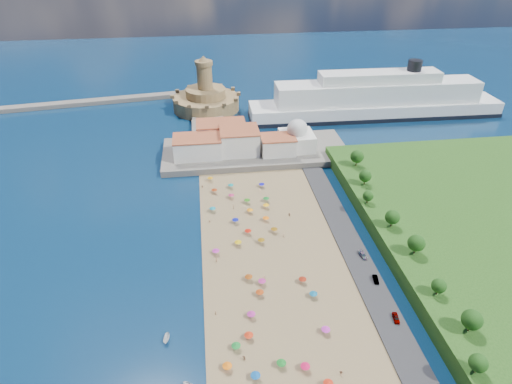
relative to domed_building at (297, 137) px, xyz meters
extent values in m
plane|color=#071938|center=(-30.00, -71.00, -8.97)|extent=(700.00, 700.00, 0.00)
cube|color=#59544C|center=(-20.00, 2.00, -7.47)|extent=(90.00, 36.00, 3.00)
cube|color=#59544C|center=(-42.00, 37.00, -7.77)|extent=(18.00, 70.00, 2.40)
cube|color=#59544C|center=(-140.00, 82.00, -7.67)|extent=(199.03, 34.77, 2.60)
cube|color=silver|center=(-48.00, -2.00, -1.47)|extent=(22.00, 14.00, 9.00)
cube|color=silver|center=(-28.00, 0.00, -0.47)|extent=(18.00, 16.00, 11.00)
cube|color=silver|center=(-10.00, -4.00, -1.97)|extent=(16.00, 12.00, 8.00)
cube|color=silver|center=(-36.00, 12.00, -0.97)|extent=(24.00, 14.00, 10.00)
cube|color=silver|center=(0.00, 0.00, -1.97)|extent=(16.00, 16.00, 8.00)
sphere|color=silver|center=(0.00, 0.00, 4.03)|extent=(10.00, 10.00, 10.00)
cylinder|color=silver|center=(0.00, 0.00, 7.83)|extent=(1.20, 1.20, 1.60)
cylinder|color=#98784C|center=(-42.00, 67.00, -4.97)|extent=(40.00, 40.00, 8.00)
cylinder|color=#98784C|center=(-42.00, 67.00, 1.53)|extent=(24.00, 24.00, 5.00)
cylinder|color=#98784C|center=(-42.00, 67.00, 11.03)|extent=(9.00, 9.00, 14.00)
cylinder|color=#98784C|center=(-42.00, 67.00, 19.23)|extent=(10.40, 10.40, 2.40)
cone|color=#98784C|center=(-42.00, 67.00, 21.93)|extent=(6.00, 6.00, 3.00)
cube|color=black|center=(56.05, 42.55, -7.78)|extent=(148.47, 24.52, 2.38)
cube|color=white|center=(56.05, 42.55, -4.56)|extent=(147.46, 24.10, 8.83)
cube|color=white|center=(56.05, 42.55, 5.74)|extent=(117.97, 19.67, 11.77)
cube|color=white|center=(56.05, 42.55, 14.56)|extent=(68.88, 14.91, 5.88)
cylinder|color=black|center=(75.66, 42.22, 20.45)|extent=(7.85, 7.85, 5.88)
cylinder|color=gray|center=(-16.95, -89.34, -7.72)|extent=(0.07, 0.07, 2.00)
cone|color=maroon|center=(-16.95, -89.34, -6.82)|extent=(2.50, 2.50, 0.60)
cylinder|color=gray|center=(-39.86, -111.54, -7.72)|extent=(0.07, 0.07, 2.00)
cone|color=#157A2A|center=(-39.86, -111.54, -6.82)|extent=(2.50, 2.50, 0.60)
cylinder|color=gray|center=(-31.05, -62.23, -7.72)|extent=(0.07, 0.07, 2.00)
cone|color=red|center=(-31.05, -62.23, -6.82)|extent=(2.50, 2.50, 0.60)
cylinder|color=gray|center=(-31.01, -93.13, -7.72)|extent=(0.07, 0.07, 2.00)
cone|color=#AA3A0D|center=(-31.01, -93.13, -6.82)|extent=(2.50, 2.50, 0.60)
cylinder|color=gray|center=(-22.02, -46.41, -7.72)|extent=(0.07, 0.07, 2.00)
cone|color=#FFAD0D|center=(-22.02, -46.41, -6.82)|extent=(2.50, 2.50, 0.60)
cylinder|color=gray|center=(-41.88, -32.25, -7.72)|extent=(0.07, 0.07, 2.00)
cone|color=#912E0D|center=(-41.88, -32.25, -6.82)|extent=(2.50, 2.50, 0.60)
cylinder|color=gray|center=(-29.08, -41.81, -7.72)|extent=(0.07, 0.07, 2.00)
cone|color=#257214|center=(-29.08, -41.81, -6.82)|extent=(2.50, 2.50, 0.60)
cylinder|color=gray|center=(-42.60, -117.35, -7.72)|extent=(0.07, 0.07, 2.00)
cone|color=orange|center=(-42.60, -117.35, -6.82)|extent=(2.50, 2.50, 0.60)
cylinder|color=gray|center=(-28.80, -48.95, -7.72)|extent=(0.07, 0.07, 2.00)
cone|color=orange|center=(-28.80, -48.95, -6.82)|extent=(2.50, 2.50, 0.60)
cylinder|color=gray|center=(-27.01, -68.11, -7.72)|extent=(0.07, 0.07, 2.00)
cone|color=#835A0B|center=(-27.01, -68.11, -6.82)|extent=(2.50, 2.50, 0.60)
cylinder|color=gray|center=(-21.51, -30.13, -7.72)|extent=(0.07, 0.07, 2.00)
cone|color=#110DB2|center=(-21.51, -30.13, -6.82)|extent=(2.50, 2.50, 0.60)
cylinder|color=gray|center=(-29.64, -88.49, -7.72)|extent=(0.07, 0.07, 2.00)
cone|color=#AF257B|center=(-29.64, -88.49, -6.82)|extent=(2.50, 2.50, 0.60)
cylinder|color=gray|center=(-28.96, -118.24, -7.72)|extent=(0.07, 0.07, 2.00)
cone|color=#157722|center=(-28.96, -118.24, -6.82)|extent=(2.50, 2.50, 0.60)
cylinder|color=gray|center=(-21.43, -62.45, -7.72)|extent=(0.07, 0.07, 2.00)
cone|color=#7C510B|center=(-21.43, -62.45, -6.82)|extent=(2.50, 2.50, 0.60)
cylinder|color=gray|center=(-21.25, -41.55, -7.72)|extent=(0.07, 0.07, 2.00)
cone|color=#147224|center=(-21.25, -41.55, -6.82)|extent=(2.50, 2.50, 0.60)
cylinder|color=gray|center=(-14.99, -109.40, -7.72)|extent=(0.07, 0.07, 2.00)
cone|color=#C92BB7|center=(-14.99, -109.40, -6.82)|extent=(2.50, 2.50, 0.60)
cylinder|color=gray|center=(-23.18, -119.99, -7.72)|extent=(0.07, 0.07, 2.00)
cone|color=#D21049|center=(-23.18, -119.99, -6.82)|extent=(2.50, 2.50, 0.60)
cylinder|color=gray|center=(-43.23, -71.97, -7.72)|extent=(0.07, 0.07, 2.00)
cone|color=#B727A1|center=(-43.23, -71.97, -6.82)|extent=(2.50, 2.50, 0.60)
cylinder|color=gray|center=(-43.16, -46.01, -7.72)|extent=(0.07, 0.07, 2.00)
cone|color=#108194|center=(-43.16, -46.01, -6.82)|extent=(2.50, 2.50, 0.60)
cylinder|color=gray|center=(-34.96, -54.79, -7.72)|extent=(0.07, 0.07, 2.00)
cone|color=#0C13A1|center=(-34.96, -54.79, -6.82)|extent=(2.50, 2.50, 0.60)
cylinder|color=gray|center=(-23.42, -55.12, -7.72)|extent=(0.07, 0.07, 2.00)
cone|color=orange|center=(-23.42, -55.12, -6.82)|extent=(2.50, 2.50, 0.60)
cylinder|color=gray|center=(-33.56, -86.10, -7.72)|extent=(0.07, 0.07, 2.00)
cone|color=#8C3C0C|center=(-33.56, -86.10, -6.82)|extent=(2.50, 2.50, 0.60)
cylinder|color=gray|center=(-43.16, -22.00, -7.72)|extent=(0.07, 0.07, 2.00)
cone|color=#CA8309|center=(-43.16, -22.00, -6.82)|extent=(2.50, 2.50, 0.60)
cylinder|color=gray|center=(-35.12, -37.24, -7.72)|extent=(0.07, 0.07, 2.00)
cone|color=#AF2557|center=(-35.12, -37.24, -6.82)|extent=(2.50, 2.50, 0.60)
cylinder|color=gray|center=(-36.15, -108.58, -7.72)|extent=(0.07, 0.07, 2.00)
cone|color=red|center=(-36.15, -108.58, -6.82)|extent=(2.50, 2.50, 0.60)
cylinder|color=gray|center=(-34.68, -29.14, -7.72)|extent=(0.07, 0.07, 2.00)
cone|color=#0D7C7B|center=(-34.68, -29.14, -6.82)|extent=(2.50, 2.50, 0.60)
cone|color=red|center=(-18.74, -125.30, -6.82)|extent=(2.50, 2.50, 0.60)
cylinder|color=gray|center=(-34.59, -101.32, -7.72)|extent=(0.07, 0.07, 2.00)
cone|color=#AB2485|center=(-34.59, -101.32, -6.82)|extent=(2.50, 2.50, 0.60)
cylinder|color=gray|center=(-15.09, -95.86, -7.72)|extent=(0.07, 0.07, 2.00)
cone|color=#0F608A|center=(-15.09, -95.86, -6.82)|extent=(2.50, 2.50, 0.60)
cylinder|color=gray|center=(-35.23, -68.29, -7.72)|extent=(0.07, 0.07, 2.00)
cone|color=#DFB50C|center=(-35.23, -68.29, -6.82)|extent=(2.50, 2.50, 0.60)
cylinder|color=gray|center=(-35.91, -120.93, -7.72)|extent=(0.07, 0.07, 2.00)
cone|color=#0C50A1|center=(-35.91, -120.93, -6.82)|extent=(2.50, 2.50, 0.60)
imported|color=tan|center=(-38.04, -114.99, -7.91)|extent=(1.29, 1.50, 1.63)
imported|color=tan|center=(-18.46, -65.85, -7.81)|extent=(0.57, 0.75, 1.83)
imported|color=tan|center=(-13.86, -53.06, -7.84)|extent=(1.70, 1.16, 1.76)
imported|color=tan|center=(-28.66, -86.66, -7.78)|extent=(0.90, 1.08, 1.88)
imported|color=tan|center=(-43.37, -76.03, -7.79)|extent=(1.13, 1.05, 1.87)
imported|color=tan|center=(-44.67, -53.58, -7.93)|extent=(1.03, 0.60, 1.59)
imported|color=tan|center=(-14.67, -122.55, -7.78)|extent=(1.20, 0.95, 1.90)
imported|color=tan|center=(-34.93, -45.02, -7.88)|extent=(1.03, 1.02, 1.68)
imported|color=tan|center=(-44.59, -98.92, -7.84)|extent=(0.70, 0.77, 1.77)
imported|color=tan|center=(-22.72, -34.15, -7.91)|extent=(1.17, 1.18, 1.64)
imported|color=tan|center=(-46.78, -27.67, -7.94)|extent=(0.99, 0.62, 1.58)
imported|color=white|center=(-58.27, -106.03, -8.25)|extent=(2.01, 3.94, 1.45)
imported|color=gray|center=(6.00, -80.09, -7.64)|extent=(2.45, 4.60, 1.27)
imported|color=gray|center=(6.00, -107.68, -7.59)|extent=(2.26, 4.24, 1.37)
imported|color=gray|center=(6.00, -91.89, -7.63)|extent=(1.90, 4.09, 1.30)
cylinder|color=#382314|center=(15.25, -129.68, -1.75)|extent=(0.50, 0.50, 2.44)
sphere|color=#14380F|center=(15.25, -129.68, 0.44)|extent=(4.39, 4.39, 4.39)
cylinder|color=#382314|center=(20.36, -118.06, -1.48)|extent=(0.50, 0.50, 2.98)
sphere|color=#14380F|center=(20.36, -118.06, 1.20)|extent=(5.37, 5.37, 5.37)
cylinder|color=#382314|center=(18.55, -104.64, -1.80)|extent=(0.50, 0.50, 2.36)
sphere|color=#14380F|center=(18.55, -104.64, 0.32)|extent=(4.24, 4.24, 4.24)
cylinder|color=#382314|center=(20.04, -86.72, -1.44)|extent=(0.50, 0.50, 3.07)
sphere|color=#14380F|center=(20.04, -86.72, 1.33)|extent=(5.53, 5.53, 5.53)
cylinder|color=#382314|center=(18.44, -71.67, -1.54)|extent=(0.50, 0.50, 2.87)
sphere|color=#14380F|center=(18.44, -71.67, 1.04)|extent=(5.16, 5.16, 5.16)
cylinder|color=#382314|center=(15.42, -56.07, -1.84)|extent=(0.50, 0.50, 2.27)
sphere|color=#14380F|center=(15.42, -56.07, 0.21)|extent=(4.09, 4.09, 4.09)
cylinder|color=#382314|center=(19.05, -42.60, -1.57)|extent=(0.50, 0.50, 2.81)
sphere|color=#14380F|center=(19.05, -42.60, 0.95)|extent=(5.05, 5.05, 5.05)
cylinder|color=#382314|center=(21.01, -26.59, -1.36)|extent=(0.50, 0.50, 3.22)
sphere|color=#14380F|center=(21.01, -26.59, 1.54)|extent=(5.80, 5.80, 5.80)
camera|label=1|loc=(-44.26, -185.78, 86.53)|focal=30.00mm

